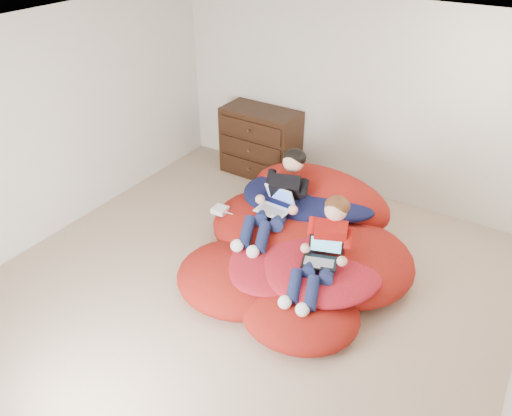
{
  "coord_description": "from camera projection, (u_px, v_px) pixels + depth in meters",
  "views": [
    {
      "loc": [
        2.16,
        -3.27,
        3.47
      ],
      "look_at": [
        -0.16,
        0.43,
        0.7
      ],
      "focal_mm": 35.0,
      "sensor_mm": 36.0,
      "label": 1
    }
  ],
  "objects": [
    {
      "name": "younger_boy",
      "position": [
        324.0,
        246.0,
        4.69
      ],
      "size": [
        0.42,
        0.99,
        0.78
      ],
      "color": "#A8130E",
      "rests_on": "beanbag_pile"
    },
    {
      "name": "beanbag_pile",
      "position": [
        300.0,
        243.0,
        5.4
      ],
      "size": [
        2.39,
        2.45,
        0.86
      ],
      "color": "#A01A12",
      "rests_on": "ground"
    },
    {
      "name": "laptop_black",
      "position": [
        322.0,
        254.0,
        4.72
      ],
      "size": [
        0.38,
        0.37,
        0.24
      ],
      "color": "black",
      "rests_on": "younger_boy"
    },
    {
      "name": "laptop_white",
      "position": [
        276.0,
        203.0,
        5.37
      ],
      "size": [
        0.35,
        0.35,
        0.23
      ],
      "color": "white",
      "rests_on": "older_boy"
    },
    {
      "name": "power_adapter",
      "position": [
        220.0,
        210.0,
        5.66
      ],
      "size": [
        0.16,
        0.16,
        0.06
      ],
      "primitive_type": "cube",
      "rotation": [
        0.0,
        0.0,
        0.04
      ],
      "color": "white",
      "rests_on": "beanbag_pile"
    },
    {
      "name": "cream_pillow",
      "position": [
        297.0,
        175.0,
        5.94
      ],
      "size": [
        0.42,
        0.27,
        0.27
      ],
      "primitive_type": "ellipsoid",
      "color": "white",
      "rests_on": "beanbag_pile"
    },
    {
      "name": "dresser",
      "position": [
        260.0,
        143.0,
        7.03
      ],
      "size": [
        1.08,
        0.61,
        0.97
      ],
      "color": "black",
      "rests_on": "ground"
    },
    {
      "name": "older_boy",
      "position": [
        280.0,
        195.0,
        5.39
      ],
      "size": [
        0.46,
        1.2,
        0.77
      ],
      "color": "black",
      "rests_on": "beanbag_pile"
    },
    {
      "name": "room_shell",
      "position": [
        247.0,
        271.0,
        5.05
      ],
      "size": [
        5.1,
        5.1,
        2.77
      ],
      "color": "tan",
      "rests_on": "ground"
    }
  ]
}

